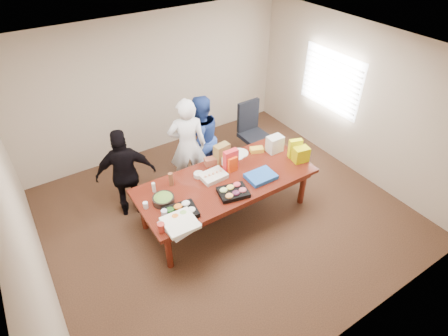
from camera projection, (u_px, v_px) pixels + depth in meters
floor at (226, 214)px, 6.06m from camera, size 5.50×5.00×0.02m
ceiling at (227, 55)px, 4.41m from camera, size 5.50×5.00×0.02m
wall_back at (155, 86)px, 6.91m from camera, size 5.50×0.04×2.70m
wall_front at (364, 266)px, 3.57m from camera, size 5.50×0.04×2.70m
wall_left at (22, 222)px, 4.05m from camera, size 0.04×5.00×2.70m
wall_right at (355, 100)px, 6.42m from camera, size 0.04×5.00×2.70m
window_panel at (331, 81)px, 6.72m from camera, size 0.03×1.40×1.10m
window_blinds at (329, 82)px, 6.70m from camera, size 0.04×1.36×1.00m
conference_table at (226, 197)px, 5.83m from camera, size 2.80×1.20×0.75m
office_chair at (254, 134)px, 7.00m from camera, size 0.58×0.58×1.13m
person_center at (188, 146)px, 6.11m from camera, size 0.75×0.63×1.76m
person_right at (201, 139)px, 6.42m from camera, size 0.83×0.66×1.62m
person_left at (126, 174)px, 5.65m from camera, size 1.00×0.65×1.58m
veggie_tray at (181, 212)px, 4.98m from camera, size 0.49×0.40×0.07m
fruit_tray at (233, 192)px, 5.31m from camera, size 0.49×0.42×0.07m
sheet_cake at (213, 176)px, 5.62m from camera, size 0.41×0.31×0.07m
salad_bowl at (164, 200)px, 5.16m from camera, size 0.32×0.32×0.10m
chip_bag_blue at (261, 176)px, 5.61m from camera, size 0.45×0.34×0.07m
chip_bag_red at (231, 160)px, 5.71m from camera, size 0.24×0.10×0.35m
chip_bag_yellow at (295, 148)px, 5.99m from camera, size 0.23×0.15×0.33m
chip_bag_orange at (232, 164)px, 5.70m from camera, size 0.17×0.08×0.26m
mayo_jar at (224, 160)px, 5.87m from camera, size 0.12×0.12×0.15m
mustard_bottle at (224, 161)px, 5.85m from camera, size 0.07×0.07×0.17m
dressing_bottle at (171, 179)px, 5.43m from camera, size 0.07×0.07×0.22m
ranch_bottle at (154, 187)px, 5.33m from camera, size 0.06×0.06×0.16m
banana_bunch at (257, 150)px, 6.18m from camera, size 0.26×0.20×0.08m
bread_loaf at (214, 161)px, 5.89m from camera, size 0.32×0.19×0.12m
kraft_bag at (222, 153)px, 5.88m from camera, size 0.27×0.18×0.33m
red_cup at (161, 227)px, 4.71m from camera, size 0.12×0.12×0.13m
clear_cup_a at (164, 214)px, 4.92m from camera, size 0.10×0.10×0.12m
clear_cup_b at (146, 205)px, 5.07m from camera, size 0.08×0.08×0.10m
pizza_box_lower at (180, 224)px, 4.81m from camera, size 0.49×0.49×0.05m
pizza_box_upper at (180, 223)px, 4.76m from camera, size 0.44×0.44×0.05m
plate_a at (240, 153)px, 6.15m from camera, size 0.34×0.34×0.02m
plate_b at (237, 156)px, 6.09m from camera, size 0.32×0.32×0.02m
dip_bowl_a at (230, 165)px, 5.84m from camera, size 0.20×0.20×0.06m
dip_bowl_b at (199, 175)px, 5.64m from camera, size 0.19×0.19×0.06m
grocery_bag_white at (275, 144)px, 6.14m from camera, size 0.27×0.19×0.28m
grocery_bag_yellow at (301, 154)px, 5.92m from camera, size 0.28×0.22×0.25m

